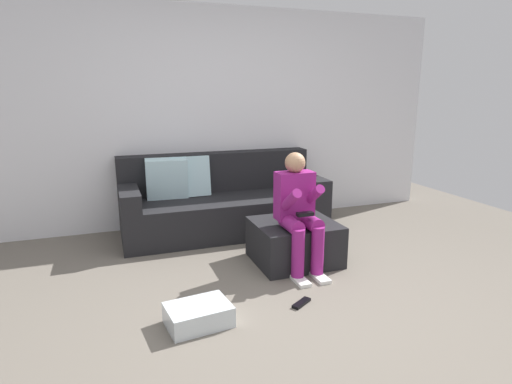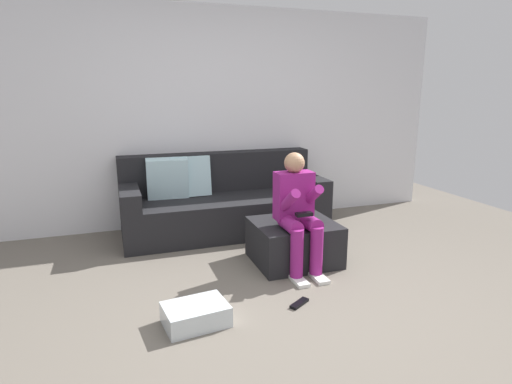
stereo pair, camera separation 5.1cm
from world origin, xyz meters
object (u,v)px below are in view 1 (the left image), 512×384
(couch_sectional, at_px, (220,203))
(person_seated, at_px, (299,209))
(ottoman, at_px, (294,242))
(storage_bin, at_px, (198,315))
(remote_near_ottoman, at_px, (301,303))

(couch_sectional, bearing_deg, person_seated, -74.47)
(couch_sectional, relative_size, ottoman, 3.01)
(couch_sectional, height_order, ottoman, couch_sectional)
(storage_bin, xyz_separation_m, remote_near_ottoman, (0.76, 0.01, -0.06))
(couch_sectional, xyz_separation_m, person_seated, (0.35, -1.26, 0.23))
(couch_sectional, xyz_separation_m, ottoman, (0.40, -1.08, -0.13))
(person_seated, bearing_deg, ottoman, 74.67)
(couch_sectional, xyz_separation_m, storage_bin, (-0.65, -1.86, -0.25))
(remote_near_ottoman, bearing_deg, storage_bin, 148.57)
(couch_sectional, height_order, person_seated, person_seated)
(storage_bin, bearing_deg, couch_sectional, 70.63)
(couch_sectional, distance_m, person_seated, 1.33)
(ottoman, xyz_separation_m, storage_bin, (-1.05, -0.77, -0.12))
(storage_bin, bearing_deg, remote_near_ottoman, 1.09)
(remote_near_ottoman, bearing_deg, person_seated, 35.12)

